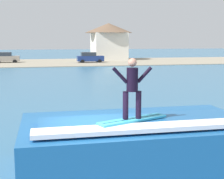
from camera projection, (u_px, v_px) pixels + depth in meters
ground_plane at (94, 177)px, 9.56m from camera, size 260.00×260.00×0.00m
wave_crest at (137, 144)px, 10.08m from camera, size 6.92×3.76×1.68m
surfboard at (133, 120)px, 9.28m from camera, size 2.17×1.19×0.06m
surfer at (132, 85)px, 9.12m from camera, size 1.15×0.32×1.71m
shoreline_bank at (50, 62)px, 57.09m from camera, size 120.00×19.41×0.11m
car_near_shore at (6, 58)px, 56.05m from camera, size 4.28×2.08×1.86m
car_far_shore at (90, 57)px, 56.45m from camera, size 4.53×2.19×1.86m
house_gabled_white at (109, 39)px, 64.01m from camera, size 9.30×9.30×7.15m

